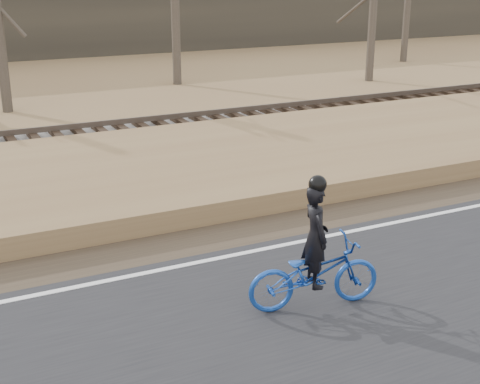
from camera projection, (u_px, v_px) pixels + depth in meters
name	position (u px, v px, depth m)	size (l,w,h in m)	color
ground	(168.00, 278.00, 10.98)	(120.00, 120.00, 0.00)	olive
road	(234.00, 350.00, 8.85)	(120.00, 6.00, 0.06)	black
edge_line	(164.00, 269.00, 11.13)	(120.00, 0.12, 0.01)	silver
shoulder	(145.00, 250.00, 11.99)	(120.00, 1.60, 0.04)	#473A2B
embankment	(100.00, 191.00, 14.48)	(120.00, 5.00, 0.44)	olive
ballast	(62.00, 150.00, 17.70)	(120.00, 3.00, 0.45)	slate
railroad	(61.00, 139.00, 17.60)	(120.00, 2.40, 0.29)	black
cyclist	(314.00, 266.00, 9.75)	(2.10, 1.07, 2.04)	#16409B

